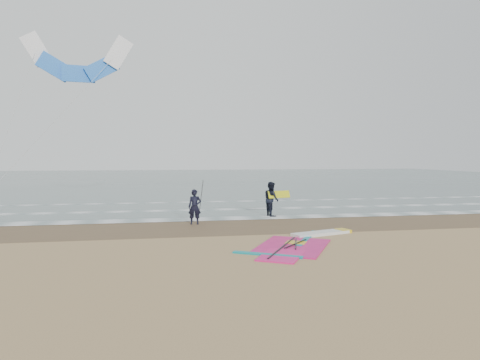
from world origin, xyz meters
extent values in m
plane|color=tan|center=(0.00, 0.00, 0.00)|extent=(120.00, 120.00, 0.00)
cube|color=#47605E|center=(0.00, 48.00, 0.01)|extent=(120.00, 80.00, 0.02)
cube|color=brown|center=(0.00, 6.00, 0.00)|extent=(120.00, 5.00, 0.01)
cube|color=white|center=(0.00, 8.20, 0.03)|extent=(120.00, 1.20, 0.02)
cube|color=white|center=(0.00, 12.00, 0.03)|extent=(120.00, 0.70, 0.02)
cube|color=white|center=(0.00, 16.50, 0.03)|extent=(120.00, 0.50, 0.01)
cube|color=white|center=(2.66, 3.11, 0.06)|extent=(2.65, 1.41, 0.12)
cube|color=yellow|center=(3.80, 3.48, 0.07)|extent=(0.63, 0.73, 0.13)
cube|color=#EE1E7D|center=(0.81, 1.05, 0.02)|extent=(3.62, 4.00, 0.04)
cube|color=#EE1E7D|center=(0.03, -0.29, 0.02)|extent=(2.00, 2.23, 0.05)
cube|color=#0C8C99|center=(1.84, 2.39, 0.03)|extent=(1.85, 2.98, 0.05)
cube|color=#0C8C99|center=(-0.38, -0.09, 0.03)|extent=(2.17, 1.38, 0.05)
cube|color=yellow|center=(1.12, 1.56, 0.03)|extent=(0.94, 0.90, 0.05)
cylinder|color=black|center=(0.39, 0.84, 0.05)|extent=(1.91, 3.25, 0.06)
cylinder|color=black|center=(1.01, 1.25, 0.07)|extent=(1.27, 1.41, 0.04)
cylinder|color=black|center=(1.01, 1.25, 0.07)|extent=(0.61, 1.78, 0.04)
imported|color=black|center=(-2.28, 6.73, 0.84)|extent=(0.66, 0.48, 1.68)
imported|color=black|center=(1.99, 8.75, 0.94)|extent=(0.87, 1.03, 1.88)
cylinder|color=black|center=(-1.98, 6.73, 1.23)|extent=(0.17, 0.86, 1.82)
cube|color=yellow|center=(2.39, 8.65, 1.19)|extent=(1.30, 0.51, 0.39)
cube|color=white|center=(-10.57, 11.91, 9.14)|extent=(1.68, 0.40, 1.99)
cube|color=blue|center=(-9.65, 11.91, 8.22)|extent=(1.98, 0.46, 1.69)
cube|color=blue|center=(-8.38, 11.91, 7.88)|extent=(1.75, 0.42, 0.93)
cube|color=blue|center=(-7.12, 11.91, 8.22)|extent=(1.98, 0.46, 1.69)
cube|color=white|center=(-6.19, 11.91, 9.14)|extent=(1.68, 0.40, 1.99)
cylinder|color=beige|center=(-11.61, 10.88, 5.18)|extent=(2.10, 2.09, 7.94)
cylinder|color=beige|center=(-9.42, 10.88, 5.18)|extent=(6.48, 2.09, 7.94)
camera|label=1|loc=(-3.69, -13.57, 3.25)|focal=32.00mm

